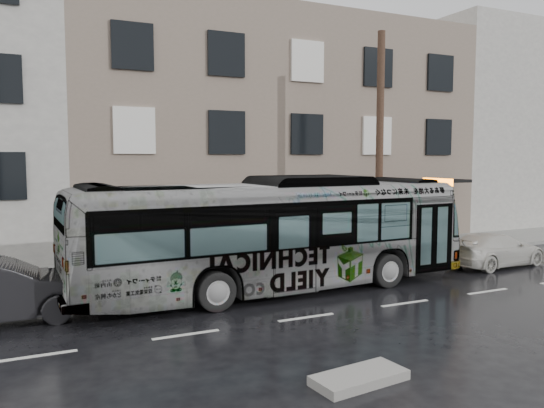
# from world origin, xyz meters

# --- Properties ---
(ground) EXTENTS (120.00, 120.00, 0.00)m
(ground) POSITION_xyz_m (0.00, 0.00, 0.00)
(ground) COLOR black
(ground) RESTS_ON ground
(sidewalk) EXTENTS (90.00, 3.60, 0.15)m
(sidewalk) POSITION_xyz_m (0.00, 4.90, 0.07)
(sidewalk) COLOR gray
(sidewalk) RESTS_ON ground
(building_taupe) EXTENTS (20.00, 12.00, 11.00)m
(building_taupe) POSITION_xyz_m (5.00, 12.70, 5.50)
(building_taupe) COLOR gray
(building_taupe) RESTS_ON ground
(building_filler) EXTENTS (18.00, 12.00, 12.00)m
(building_filler) POSITION_xyz_m (24.00, 12.70, 6.00)
(building_filler) COLOR beige
(building_filler) RESTS_ON ground
(utility_pole_front) EXTENTS (0.30, 0.30, 9.00)m
(utility_pole_front) POSITION_xyz_m (6.50, 3.30, 4.65)
(utility_pole_front) COLOR #4D3426
(utility_pole_front) RESTS_ON sidewalk
(sign_post) EXTENTS (0.06, 0.06, 2.40)m
(sign_post) POSITION_xyz_m (7.60, 3.30, 1.35)
(sign_post) COLOR slate
(sign_post) RESTS_ON sidewalk
(bus) EXTENTS (12.89, 3.50, 3.56)m
(bus) POSITION_xyz_m (0.48, 0.43, 1.78)
(bus) COLOR #B2B2B2
(bus) RESTS_ON ground
(white_sedan) EXTENTS (4.52, 2.11, 1.28)m
(white_sedan) POSITION_xyz_m (9.75, 0.28, 0.64)
(white_sedan) COLOR beige
(white_sedan) RESTS_ON ground
(slush_pile) EXTENTS (1.88, 1.00, 0.18)m
(slush_pile) POSITION_xyz_m (-1.03, -6.43, 0.09)
(slush_pile) COLOR gray
(slush_pile) RESTS_ON ground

